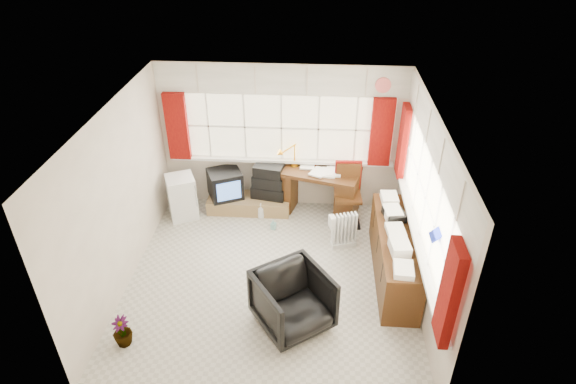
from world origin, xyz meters
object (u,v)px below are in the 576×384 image
at_px(desk_lamp, 295,150).
at_px(mini_fridge, 182,197).
at_px(desk, 317,188).
at_px(task_chair, 348,190).
at_px(radiator, 344,233).
at_px(tv_bench, 249,203).
at_px(credenza, 394,253).
at_px(crt_tv, 225,184).
at_px(office_chair, 293,301).

xyz_separation_m(desk_lamp, mini_fridge, (-1.86, -0.44, -0.72)).
distance_m(desk, task_chair, 0.56).
distance_m(desk, desk_lamp, 0.77).
bearing_deg(radiator, desk_lamp, 127.63).
relative_size(desk_lamp, tv_bench, 0.31).
bearing_deg(credenza, radiator, 137.13).
distance_m(desk, crt_tv, 1.56).
distance_m(credenza, tv_bench, 2.75).
relative_size(desk, credenza, 0.75).
relative_size(task_chair, credenza, 0.52).
bearing_deg(mini_fridge, credenza, -20.57).
relative_size(desk, desk_lamp, 3.49).
xyz_separation_m(desk_lamp, task_chair, (0.89, -0.33, -0.54)).
bearing_deg(radiator, office_chair, -112.64).
bearing_deg(task_chair, crt_tv, 175.33).
relative_size(task_chair, tv_bench, 0.75).
relative_size(radiator, mini_fridge, 0.77).
height_order(desk, credenza, credenza).
distance_m(tv_bench, crt_tv, 0.54).
xyz_separation_m(task_chair, tv_bench, (-1.66, 0.15, -0.43)).
bearing_deg(desk, radiator, -65.80).
xyz_separation_m(crt_tv, mini_fridge, (-0.69, -0.28, -0.11)).
height_order(office_chair, crt_tv, office_chair).
xyz_separation_m(desk_lamp, crt_tv, (-1.17, -0.17, -0.60)).
xyz_separation_m(desk, radiator, (0.44, -0.97, -0.20)).
distance_m(desk_lamp, crt_tv, 1.32).
relative_size(credenza, mini_fridge, 2.66).
distance_m(task_chair, credenza, 1.51).
height_order(desk_lamp, crt_tv, desk_lamp).
bearing_deg(tv_bench, task_chair, -5.15).
xyz_separation_m(office_chair, credenza, (1.37, 1.02, 0.00)).
height_order(task_chair, crt_tv, task_chair).
xyz_separation_m(task_chair, radiator, (-0.06, -0.74, -0.32)).
distance_m(task_chair, office_chair, 2.51).
relative_size(radiator, tv_bench, 0.42).
distance_m(office_chair, mini_fridge, 3.03).
bearing_deg(desk, crt_tv, -177.75).
bearing_deg(task_chair, tv_bench, 174.85).
distance_m(task_chair, radiator, 0.81).
bearing_deg(tv_bench, desk, 3.93).
distance_m(desk_lamp, mini_fridge, 2.04).
bearing_deg(desk_lamp, radiator, -52.37).
bearing_deg(radiator, crt_tv, 155.54).
bearing_deg(office_chair, task_chair, 37.54).
xyz_separation_m(credenza, crt_tv, (-2.68, 1.54, 0.09)).
distance_m(desk, mini_fridge, 2.27).
height_order(desk, mini_fridge, desk).
height_order(radiator, crt_tv, crt_tv).
bearing_deg(radiator, task_chair, 85.22).
bearing_deg(task_chair, mini_fridge, -177.75).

